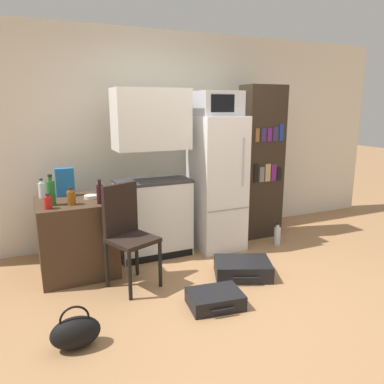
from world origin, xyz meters
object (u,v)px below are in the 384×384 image
(chair, at_px, (126,227))
(handbag, at_px, (76,332))
(side_table, at_px, (77,237))
(kitchen_hutch, at_px, (153,181))
(bookshelf, at_px, (261,163))
(refrigerator, at_px, (217,183))
(cereal_box, at_px, (65,182))
(water_bottle_front, at_px, (277,235))
(microwave, at_px, (218,103))
(suitcase_small_flat, at_px, (215,299))
(bottle_wine_dark, at_px, (100,194))
(bowl, at_px, (90,197))
(bottle_green_tall, at_px, (51,192))
(bottle_clear_short, at_px, (42,190))
(bottle_amber_beer, at_px, (71,197))
(bottle_ketchup_red, at_px, (48,202))
(suitcase_large_flat, at_px, (243,268))

(chair, relative_size, handbag, 2.79)
(side_table, xyz_separation_m, kitchen_hutch, (0.89, 0.14, 0.49))
(bookshelf, distance_m, chair, 2.16)
(refrigerator, bearing_deg, cereal_box, 174.30)
(side_table, bearing_deg, water_bottle_front, -4.82)
(side_table, bearing_deg, microwave, 2.34)
(suitcase_small_flat, bearing_deg, bottle_wine_dark, 135.46)
(water_bottle_front, bearing_deg, bowl, 174.55)
(refrigerator, relative_size, cereal_box, 5.38)
(side_table, distance_m, cereal_box, 0.60)
(suitcase_small_flat, bearing_deg, kitchen_hutch, 101.75)
(side_table, bearing_deg, bowl, 3.68)
(bottle_green_tall, height_order, bottle_wine_dark, bottle_green_tall)
(bottle_clear_short, bearing_deg, bottle_amber_beer, -59.52)
(bottle_ketchup_red, relative_size, handbag, 0.41)
(bookshelf, xyz_separation_m, suitcase_large_flat, (-0.88, -1.02, -0.91))
(bookshelf, distance_m, cereal_box, 2.47)
(bottle_wine_dark, bearing_deg, microwave, 11.80)
(bookshelf, bearing_deg, suitcase_small_flat, -134.70)
(microwave, height_order, bookshelf, bookshelf)
(bottle_ketchup_red, relative_size, suitcase_large_flat, 0.22)
(bottle_wine_dark, height_order, suitcase_large_flat, bottle_wine_dark)
(bottle_amber_beer, bearing_deg, chair, -35.58)
(kitchen_hutch, height_order, handbag, kitchen_hutch)
(bottle_wine_dark, relative_size, water_bottle_front, 0.85)
(bottle_ketchup_red, xyz_separation_m, cereal_box, (0.21, 0.48, 0.09))
(handbag, bearing_deg, bowl, 74.61)
(bottle_ketchup_red, xyz_separation_m, bowl, (0.43, 0.25, -0.04))
(bottle_ketchup_red, bearing_deg, water_bottle_front, 0.67)
(bottle_wine_dark, xyz_separation_m, cereal_box, (-0.28, 0.48, 0.05))
(bottle_green_tall, relative_size, suitcase_large_flat, 0.45)
(side_table, xyz_separation_m, refrigerator, (1.69, 0.07, 0.41))
(chair, bearing_deg, bottle_wine_dark, 104.31)
(microwave, relative_size, chair, 0.50)
(suitcase_small_flat, distance_m, water_bottle_front, 1.76)
(bottle_amber_beer, bearing_deg, bottle_wine_dark, -15.05)
(kitchen_hutch, height_order, suitcase_small_flat, kitchen_hutch)
(side_table, xyz_separation_m, suitcase_large_flat, (1.54, -0.81, -0.31))
(bottle_amber_beer, bearing_deg, water_bottle_front, -0.89)
(bookshelf, bearing_deg, chair, -160.85)
(bottle_amber_beer, bearing_deg, bowl, 40.16)
(cereal_box, height_order, water_bottle_front, cereal_box)
(bottle_wine_dark, xyz_separation_m, suitcase_small_flat, (0.77, -0.99, -0.82))
(suitcase_large_flat, bearing_deg, bottle_green_tall, -179.16)
(bookshelf, relative_size, bowl, 15.10)
(side_table, bearing_deg, suitcase_small_flat, -50.85)
(suitcase_small_flat, bearing_deg, bowl, 131.24)
(bookshelf, bearing_deg, bottle_green_tall, -173.29)
(bookshelf, bearing_deg, bottle_ketchup_red, -170.60)
(bottle_ketchup_red, distance_m, water_bottle_front, 2.78)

